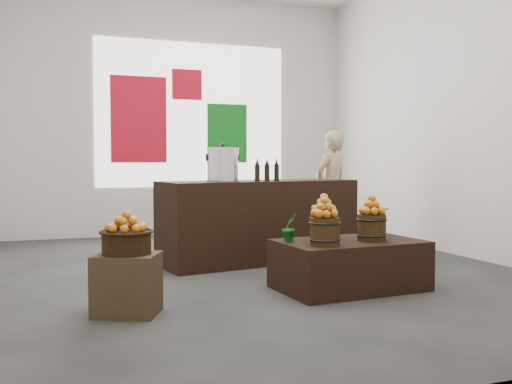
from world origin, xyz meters
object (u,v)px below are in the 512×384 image
object	(u,v)px
shopper	(331,188)
wicker_basket	(127,243)
stock_pot_left	(222,165)
display_table	(349,265)
counter	(259,221)
crate	(127,284)

from	to	relation	value
shopper	wicker_basket	bearing A→B (deg)	17.27
shopper	stock_pot_left	bearing A→B (deg)	4.34
display_table	shopper	world-z (taller)	shopper
display_table	counter	xyz separation A→B (m)	(-0.29, 1.71, 0.26)
stock_pot_left	shopper	xyz separation A→B (m)	(1.96, 1.06, -0.34)
display_table	shopper	distance (m)	3.00
crate	stock_pot_left	size ratio (longest dim) A/B	1.30
wicker_basket	display_table	size ratio (longest dim) A/B	0.29
crate	wicker_basket	xyz separation A→B (m)	(0.00, 0.00, 0.33)
stock_pot_left	crate	bearing A→B (deg)	-125.99
display_table	crate	bearing A→B (deg)	-178.63
crate	wicker_basket	size ratio (longest dim) A/B	1.25
crate	counter	size ratio (longest dim) A/B	0.20
wicker_basket	shopper	world-z (taller)	shopper
crate	stock_pot_left	world-z (taller)	stock_pot_left
stock_pot_left	shopper	distance (m)	2.25
counter	stock_pot_left	world-z (taller)	stock_pot_left
shopper	display_table	bearing A→B (deg)	42.12
crate	stock_pot_left	xyz separation A→B (m)	(1.33, 1.83, 0.93)
wicker_basket	counter	size ratio (longest dim) A/B	0.16
wicker_basket	counter	world-z (taller)	counter
display_table	shopper	size ratio (longest dim) A/B	0.81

